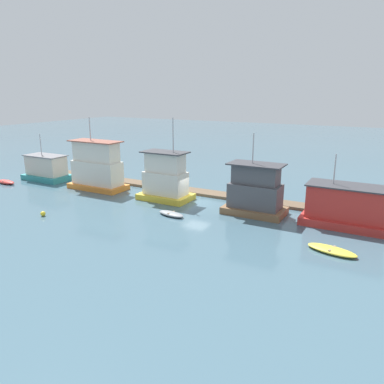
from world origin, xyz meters
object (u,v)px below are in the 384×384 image
Objects in this scene: houseboat_orange at (97,168)px; buoy_yellow at (43,214)px; dinghy_yellow at (332,250)px; houseboat_teal at (46,169)px; dinghy_grey at (171,214)px; dinghy_red at (6,182)px; houseboat_yellow at (165,179)px; houseboat_red at (347,207)px; houseboat_brown at (255,193)px.

buoy_yellow is (2.53, -10.20, -2.31)m from houseboat_orange.
houseboat_orange is 2.21× the size of dinghy_yellow.
houseboat_teal reaches higher than dinghy_grey.
buoy_yellow is (-25.00, -4.44, 0.04)m from dinghy_yellow.
buoy_yellow is (14.41, -6.46, -0.00)m from dinghy_red.
houseboat_yellow is 18.61× the size of buoy_yellow.
houseboat_orange reaches higher than buoy_yellow.
houseboat_red reaches higher than dinghy_red.
houseboat_orange reaches higher than dinghy_yellow.
houseboat_teal is 0.83× the size of houseboat_red.
houseboat_yellow is 18.11m from houseboat_red.
houseboat_brown is 8.14m from dinghy_grey.
dinghy_yellow is at bearing -17.95° from houseboat_yellow.
dinghy_yellow is at bearing -11.82° from houseboat_orange.
dinghy_red reaches higher than dinghy_yellow.
houseboat_brown reaches higher than dinghy_grey.
houseboat_red is at bearing 1.95° from houseboat_yellow.
houseboat_red is (36.74, 0.36, 0.19)m from houseboat_teal.
houseboat_brown is (19.56, 0.05, -0.48)m from houseboat_orange.
houseboat_yellow is at bearing 179.90° from houseboat_brown.
houseboat_teal reaches higher than buoy_yellow.
dinghy_grey is (-14.63, -5.04, -1.50)m from houseboat_red.
houseboat_brown is (28.69, -0.28, 0.58)m from houseboat_teal.
houseboat_red is 15.55m from dinghy_grey.
houseboat_brown reaches higher than houseboat_teal.
dinghy_red is 24.87m from dinghy_grey.
dinghy_yellow is (14.55, -1.40, 0.00)m from dinghy_grey.
dinghy_yellow is (36.66, -6.09, -1.30)m from houseboat_teal.
buoy_yellow is (-7.00, -10.27, -1.99)m from houseboat_yellow.
houseboat_brown is at bearing -0.55° from houseboat_teal.
dinghy_red is 6.55× the size of buoy_yellow.
houseboat_yellow is 12.59m from buoy_yellow.
houseboat_teal is 13.10× the size of buoy_yellow.
houseboat_yellow reaches higher than dinghy_grey.
houseboat_brown is 2.49× the size of dinghy_red.
dinghy_grey is 6.40× the size of buoy_yellow.
houseboat_red is at bearing 23.46° from buoy_yellow.
houseboat_teal is at bearing 177.94° from houseboat_orange.
houseboat_brown is at bearing -0.10° from houseboat_yellow.
houseboat_orange is 10.76m from buoy_yellow.
houseboat_red is at bearing 0.56° from houseboat_teal.
houseboat_teal is at bearing 168.04° from dinghy_grey.
houseboat_orange is 2.81× the size of dinghy_grey.
buoy_yellow is at bearing -76.07° from houseboat_orange.
dinghy_grey is at bearing -18.55° from houseboat_orange.
houseboat_yellow is 19.03m from dinghy_yellow.
buoy_yellow is at bearing -169.92° from dinghy_yellow.
houseboat_brown is 2.55× the size of dinghy_grey.
dinghy_grey is at bearing -146.16° from houseboat_brown.
dinghy_red is at bearing 155.84° from buoy_yellow.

